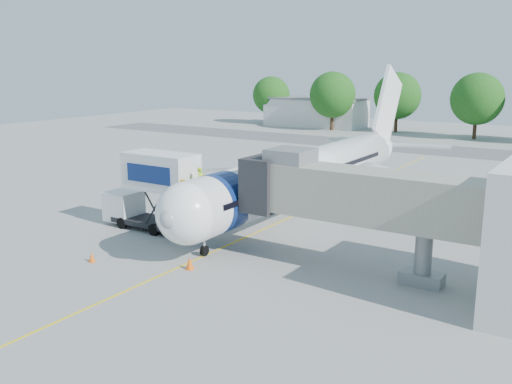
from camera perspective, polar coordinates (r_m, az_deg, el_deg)
The scene contains 14 objects.
ground at distance 42.48m, azimuth 2.74°, elevation -2.85°, with size 160.00×160.00×0.00m, color #969694.
guidance_line at distance 42.48m, azimuth 2.74°, elevation -2.85°, with size 0.15×70.00×0.01m, color yellow.
taxiway_strip at distance 80.90m, azimuth 17.92°, elevation 4.01°, with size 120.00×10.00×0.01m, color #59595B.
aircraft at distance 45.33m, azimuth 5.40°, elevation 1.92°, with size 34.17×37.73×11.35m.
jet_bridge at distance 31.84m, azimuth 8.92°, elevation -0.23°, with size 13.90×3.20×6.60m.
catering_hiloader at distance 39.98m, azimuth -10.14°, elevation 0.04°, with size 8.53×2.44×5.50m.
ground_tug at distance 29.94m, azimuth -10.86°, elevation -8.45°, with size 3.59×2.31×1.33m.
safety_cone_a at distance 32.72m, azimuth -6.65°, elevation -7.10°, with size 0.46×0.46×0.73m.
safety_cone_b at distance 35.03m, azimuth -16.10°, elevation -6.29°, with size 0.37×0.37×0.60m.
outbuilding_left at distance 107.39m, azimuth 5.99°, elevation 7.99°, with size 18.40×8.40×5.30m.
tree_a at distance 110.85m, azimuth 1.53°, elevation 9.66°, with size 7.09×7.09×9.04m.
tree_b at distance 100.75m, azimuth 7.66°, elevation 9.61°, with size 7.92×7.92×10.10m.
tree_c at distance 100.13m, azimuth 13.95°, elevation 9.31°, with size 7.86×7.86×10.03m.
tree_d at distance 93.99m, azimuth 21.25°, elevation 8.67°, with size 7.94×7.94×10.12m.
Camera 1 is at (20.49, -35.42, 11.40)m, focal length 40.00 mm.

